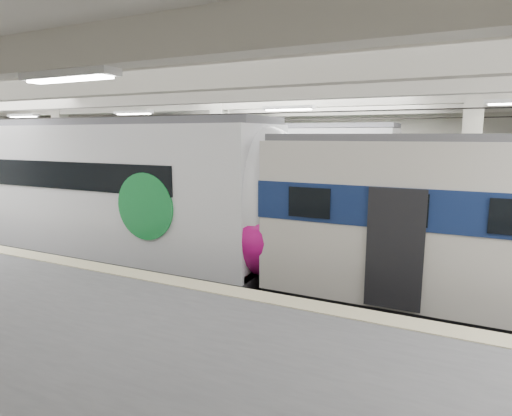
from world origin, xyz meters
The scene contains 3 objects.
station_hall centered at (0.00, -1.74, 3.24)m, with size 36.00×24.00×5.75m.
modern_emu centered at (-5.05, 0.00, 2.27)m, with size 14.44×2.98×4.63m.
far_train centered at (-4.47, 5.50, 2.35)m, with size 14.40×3.38×4.56m.
Camera 1 is at (4.87, -10.25, 4.16)m, focal length 30.00 mm.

